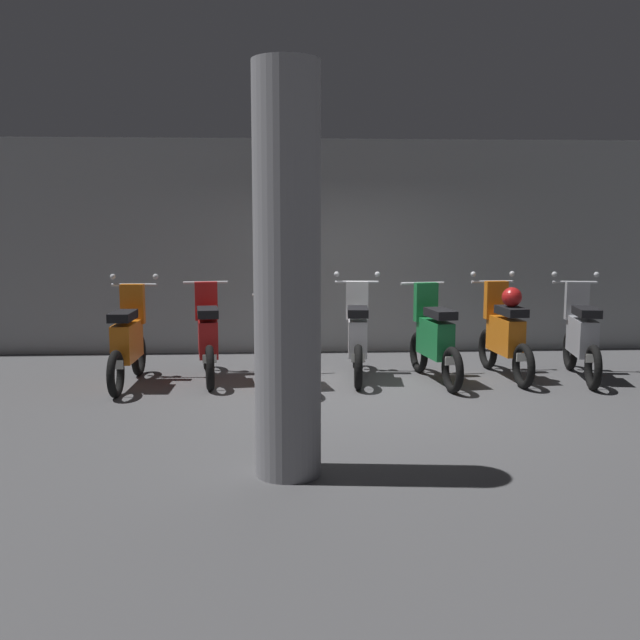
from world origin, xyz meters
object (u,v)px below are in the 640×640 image
object	(u,v)px
motorbike_slot_4	(434,339)
motorbike_slot_2	(283,343)
motorbike_slot_6	(581,336)
support_pillar	(287,275)
motorbike_slot_5	(505,332)
motorbike_slot_1	(208,337)
motorbike_slot_0	(128,341)
motorbike_slot_3	(357,336)

from	to	relation	value
motorbike_slot_4	motorbike_slot_2	bearing A→B (deg)	179.36
motorbike_slot_6	support_pillar	world-z (taller)	support_pillar
motorbike_slot_2	motorbike_slot_4	size ratio (longest dim) A/B	1.15
motorbike_slot_5	motorbike_slot_6	size ratio (longest dim) A/B	1.01
motorbike_slot_1	motorbike_slot_4	size ratio (longest dim) A/B	1.00
motorbike_slot_0	motorbike_slot_4	bearing A→B (deg)	0.14
motorbike_slot_4	support_pillar	distance (m)	3.78
motorbike_slot_4	motorbike_slot_5	size ratio (longest dim) A/B	1.00
motorbike_slot_2	motorbike_slot_5	size ratio (longest dim) A/B	1.15
motorbike_slot_3	motorbike_slot_6	world-z (taller)	same
motorbike_slot_2	motorbike_slot_3	bearing A→B (deg)	12.76
support_pillar	motorbike_slot_5	bearing A→B (deg)	50.80
motorbike_slot_5	support_pillar	xyz separation A→B (m)	(-2.71, -3.33, 0.98)
motorbike_slot_4	motorbike_slot_6	size ratio (longest dim) A/B	1.00
motorbike_slot_5	motorbike_slot_6	world-z (taller)	same
motorbike_slot_1	motorbike_slot_2	xyz separation A→B (m)	(0.91, -0.25, -0.03)
support_pillar	motorbike_slot_3	bearing A→B (deg)	75.23
motorbike_slot_2	motorbike_slot_6	world-z (taller)	motorbike_slot_6
motorbike_slot_1	motorbike_slot_2	world-z (taller)	motorbike_slot_1
motorbike_slot_6	motorbike_slot_4	bearing A→B (deg)	-178.49
motorbike_slot_3	motorbike_slot_5	bearing A→B (deg)	-2.14
motorbike_slot_0	motorbike_slot_6	xyz separation A→B (m)	(5.48, 0.06, 0.00)
motorbike_slot_0	motorbike_slot_6	bearing A→B (deg)	0.60
motorbike_slot_0	motorbike_slot_1	distance (m)	0.95
motorbike_slot_4	motorbike_slot_0	bearing A→B (deg)	-179.86
motorbike_slot_1	motorbike_slot_3	bearing A→B (deg)	-1.28
motorbike_slot_0	motorbike_slot_1	world-z (taller)	motorbike_slot_0
motorbike_slot_4	motorbike_slot_3	bearing A→B (deg)	165.77
motorbike_slot_0	motorbike_slot_4	world-z (taller)	motorbike_slot_0
motorbike_slot_3	motorbike_slot_4	xyz separation A→B (m)	(0.90, -0.23, -0.00)
motorbike_slot_1	motorbike_slot_4	distance (m)	2.75
motorbike_slot_1	motorbike_slot_2	bearing A→B (deg)	-15.28
motorbike_slot_2	motorbike_slot_6	distance (m)	3.66
motorbike_slot_0	motorbike_slot_5	bearing A→B (deg)	2.14
motorbike_slot_5	motorbike_slot_4	bearing A→B (deg)	-170.03
motorbike_slot_3	support_pillar	bearing A→B (deg)	-104.77
motorbike_slot_1	support_pillar	bearing A→B (deg)	-74.74
motorbike_slot_3	motorbike_slot_2	bearing A→B (deg)	-167.24
motorbike_slot_1	motorbike_slot_3	xyz separation A→B (m)	(1.83, -0.04, 0.00)
motorbike_slot_5	motorbike_slot_1	bearing A→B (deg)	178.29
motorbike_slot_2	motorbike_slot_5	distance (m)	2.74
motorbike_slot_5	motorbike_slot_6	distance (m)	0.93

